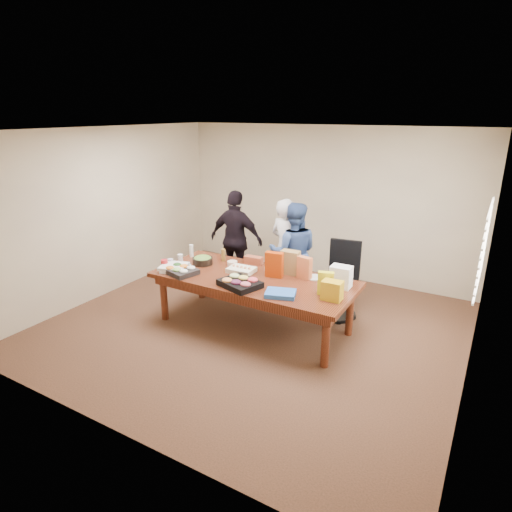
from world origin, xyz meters
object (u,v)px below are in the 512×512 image
Objects in this scene: person_center at (286,249)px; conference_table at (254,302)px; office_chair at (339,283)px; salad_bowl at (203,261)px; sheet_cake at (241,270)px; person_right at (293,253)px.

conference_table is at bearing 111.84° from person_center.
office_chair is 3.60× the size of salad_bowl.
person_center reaches higher than sheet_cake.
person_right reaches higher than salad_bowl.
salad_bowl reaches higher than sheet_cake.
person_center is (-1.02, 0.30, 0.27)m from office_chair.
salad_bowl is at bearing 69.76° from person_center.
conference_table is 9.27× the size of salad_bowl.
salad_bowl is at bearing 177.30° from sheet_cake.
sheet_cake is (-0.33, -1.02, -0.02)m from person_right.
person_center is 0.20m from person_right.
office_chair reaches higher than sheet_cake.
office_chair is (0.92, 0.90, 0.17)m from conference_table.
salad_bowl is (-0.94, 0.10, 0.42)m from conference_table.
person_right is 4.37× the size of sheet_cake.
person_right is (-0.84, 0.22, 0.26)m from office_chair.
conference_table is 1.28m from person_center.
sheet_cake is at bearing -0.16° from salad_bowl.
person_right is at bearing 172.03° from person_center.
person_center is (-0.10, 1.20, 0.44)m from conference_table.
sheet_cake is at bearing 159.31° from conference_table.
conference_table is 2.58× the size of office_chair.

